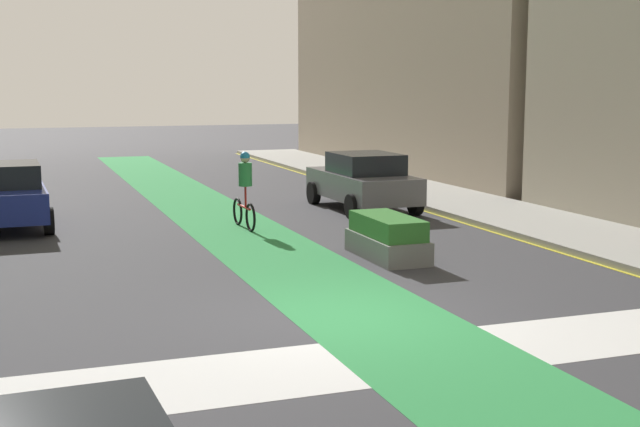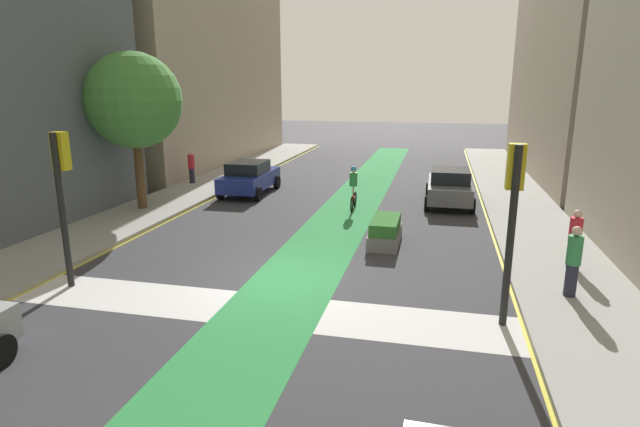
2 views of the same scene
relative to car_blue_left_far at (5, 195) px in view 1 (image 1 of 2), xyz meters
name	(u,v)px [view 1 (image 1 of 2)]	position (x,y,z in m)	size (l,w,h in m)	color
ground_plane	(344,317)	(4.74, -10.26, -0.80)	(120.00, 120.00, 0.00)	#38383D
bike_lane_paint	(369,315)	(5.15, -10.26, -0.80)	(2.40, 60.00, 0.01)	#2D8C47
crosswalk_band	(401,357)	(4.74, -12.26, -0.80)	(12.00, 1.80, 0.01)	silver
car_blue_left_far	(5,195)	(0.00, 0.00, 0.00)	(2.09, 4.23, 1.57)	navy
car_grey_right_far	(363,181)	(9.26, -0.16, 0.00)	(2.06, 4.22, 1.57)	slate
cyclist_in_lane	(245,189)	(5.38, -2.16, 0.17)	(0.32, 1.73, 1.86)	black
median_planter	(387,238)	(7.15, -6.47, -0.40)	(0.95, 2.22, 0.85)	slate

